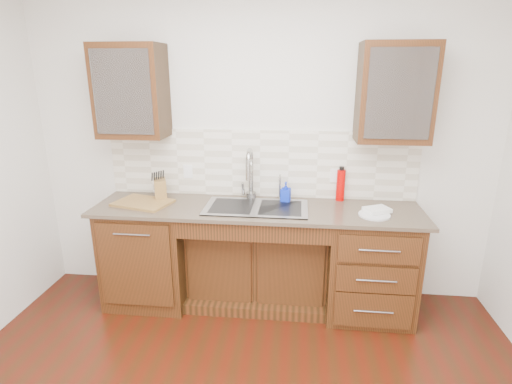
# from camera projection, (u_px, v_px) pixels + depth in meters

# --- Properties ---
(wall_back) EXTENTS (4.00, 0.10, 2.70)m
(wall_back) POSITION_uv_depth(u_px,v_px,m) (261.00, 146.00, 3.51)
(wall_back) COLOR silver
(wall_back) RESTS_ON ground
(base_cabinet_left) EXTENTS (0.70, 0.62, 0.88)m
(base_cabinet_left) POSITION_uv_depth(u_px,v_px,m) (150.00, 253.00, 3.54)
(base_cabinet_left) COLOR #593014
(base_cabinet_left) RESTS_ON ground
(base_cabinet_center) EXTENTS (1.20, 0.44, 0.70)m
(base_cabinet_center) POSITION_uv_depth(u_px,v_px,m) (258.00, 263.00, 3.55)
(base_cabinet_center) COLOR #593014
(base_cabinet_center) RESTS_ON ground
(base_cabinet_right) EXTENTS (0.70, 0.62, 0.88)m
(base_cabinet_right) POSITION_uv_depth(u_px,v_px,m) (369.00, 264.00, 3.34)
(base_cabinet_right) COLOR #593014
(base_cabinet_right) RESTS_ON ground
(countertop) EXTENTS (2.70, 0.65, 0.03)m
(countertop) POSITION_uv_depth(u_px,v_px,m) (256.00, 209.00, 3.29)
(countertop) COLOR #84705B
(countertop) RESTS_ON base_cabinet_left
(backsplash) EXTENTS (2.70, 0.02, 0.59)m
(backsplash) POSITION_uv_depth(u_px,v_px,m) (260.00, 164.00, 3.50)
(backsplash) COLOR beige
(backsplash) RESTS_ON wall_back
(sink) EXTENTS (0.84, 0.46, 0.19)m
(sink) POSITION_uv_depth(u_px,v_px,m) (256.00, 218.00, 3.30)
(sink) COLOR #9E9EA5
(sink) RESTS_ON countertop
(faucet) EXTENTS (0.04, 0.04, 0.40)m
(faucet) POSITION_uv_depth(u_px,v_px,m) (251.00, 177.00, 3.44)
(faucet) COLOR #999993
(faucet) RESTS_ON countertop
(filter_tap) EXTENTS (0.02, 0.02, 0.24)m
(filter_tap) POSITION_uv_depth(u_px,v_px,m) (280.00, 186.00, 3.45)
(filter_tap) COLOR #999993
(filter_tap) RESTS_ON countertop
(upper_cabinet_left) EXTENTS (0.55, 0.34, 0.75)m
(upper_cabinet_left) POSITION_uv_depth(u_px,v_px,m) (131.00, 91.00, 3.27)
(upper_cabinet_left) COLOR #593014
(upper_cabinet_left) RESTS_ON wall_back
(upper_cabinet_right) EXTENTS (0.55, 0.34, 0.75)m
(upper_cabinet_right) POSITION_uv_depth(u_px,v_px,m) (395.00, 93.00, 3.05)
(upper_cabinet_right) COLOR #593014
(upper_cabinet_right) RESTS_ON wall_back
(outlet_left) EXTENTS (0.08, 0.01, 0.12)m
(outlet_left) POSITION_uv_depth(u_px,v_px,m) (188.00, 171.00, 3.58)
(outlet_left) COLOR white
(outlet_left) RESTS_ON backsplash
(outlet_right) EXTENTS (0.08, 0.01, 0.12)m
(outlet_right) POSITION_uv_depth(u_px,v_px,m) (335.00, 176.00, 3.44)
(outlet_right) COLOR white
(outlet_right) RESTS_ON backsplash
(soap_bottle) EXTENTS (0.09, 0.09, 0.17)m
(soap_bottle) POSITION_uv_depth(u_px,v_px,m) (286.00, 192.00, 3.40)
(soap_bottle) COLOR #0C27C1
(soap_bottle) RESTS_ON countertop
(water_bottle) EXTENTS (0.09, 0.09, 0.27)m
(water_bottle) POSITION_uv_depth(u_px,v_px,m) (341.00, 185.00, 3.43)
(water_bottle) COLOR #C30100
(water_bottle) RESTS_ON countertop
(plate) EXTENTS (0.25, 0.25, 0.01)m
(plate) POSITION_uv_depth(u_px,v_px,m) (374.00, 215.00, 3.10)
(plate) COLOR silver
(plate) RESTS_ON countertop
(dish_towel) EXTENTS (0.23, 0.21, 0.03)m
(dish_towel) POSITION_uv_depth(u_px,v_px,m) (377.00, 210.00, 3.14)
(dish_towel) COLOR #EDF5CB
(dish_towel) RESTS_ON plate
(knife_block) EXTENTS (0.15, 0.19, 0.18)m
(knife_block) POSITION_uv_depth(u_px,v_px,m) (160.00, 189.00, 3.48)
(knife_block) COLOR olive
(knife_block) RESTS_ON countertop
(cutting_board) EXTENTS (0.52, 0.42, 0.02)m
(cutting_board) POSITION_uv_depth(u_px,v_px,m) (143.00, 203.00, 3.37)
(cutting_board) COLOR olive
(cutting_board) RESTS_ON countertop
(cup_left_a) EXTENTS (0.15, 0.15, 0.09)m
(cup_left_a) POSITION_uv_depth(u_px,v_px,m) (125.00, 98.00, 3.29)
(cup_left_a) COLOR white
(cup_left_a) RESTS_ON upper_cabinet_left
(cup_left_b) EXTENTS (0.12, 0.12, 0.09)m
(cup_left_b) POSITION_uv_depth(u_px,v_px,m) (145.00, 99.00, 3.28)
(cup_left_b) COLOR white
(cup_left_b) RESTS_ON upper_cabinet_left
(cup_right_a) EXTENTS (0.15, 0.15, 0.10)m
(cup_right_a) POSITION_uv_depth(u_px,v_px,m) (381.00, 99.00, 3.08)
(cup_right_a) COLOR white
(cup_right_a) RESTS_ON upper_cabinet_right
(cup_right_b) EXTENTS (0.12, 0.12, 0.09)m
(cup_right_b) POSITION_uv_depth(u_px,v_px,m) (401.00, 100.00, 3.06)
(cup_right_b) COLOR white
(cup_right_b) RESTS_ON upper_cabinet_right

